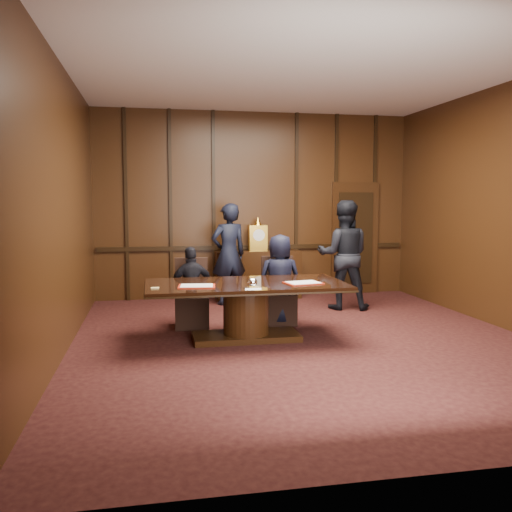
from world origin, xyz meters
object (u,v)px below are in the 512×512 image
(signatory_right, at_px, (280,279))
(witness_left, at_px, (229,254))
(conference_table, at_px, (246,302))
(signatory_left, at_px, (192,288))
(witness_right, at_px, (344,255))
(sideboard, at_px, (258,273))

(signatory_right, height_order, witness_left, witness_left)
(conference_table, relative_size, witness_left, 1.46)
(signatory_left, bearing_deg, conference_table, 119.05)
(signatory_right, bearing_deg, witness_right, -144.86)
(witness_right, bearing_deg, signatory_right, 52.64)
(signatory_right, xyz_separation_m, witness_right, (1.33, 0.94, 0.25))
(sideboard, distance_m, witness_left, 0.90)
(signatory_left, distance_m, witness_left, 1.89)
(sideboard, bearing_deg, signatory_right, -92.65)
(witness_left, height_order, witness_right, witness_right)
(conference_table, distance_m, witness_right, 2.67)
(witness_left, bearing_deg, conference_table, 71.05)
(signatory_left, height_order, witness_left, witness_left)
(conference_table, relative_size, witness_right, 1.42)
(conference_table, distance_m, signatory_left, 1.03)
(witness_left, xyz_separation_m, witness_right, (1.86, -0.76, 0.03))
(sideboard, relative_size, signatory_left, 1.36)
(signatory_right, distance_m, witness_left, 1.79)
(sideboard, height_order, signatory_right, sideboard)
(conference_table, xyz_separation_m, witness_left, (0.13, 2.50, 0.39))
(sideboard, relative_size, witness_right, 0.87)
(witness_right, bearing_deg, sideboard, -28.34)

